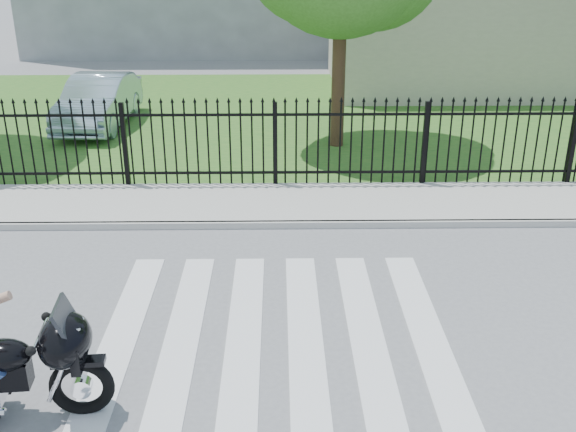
{
  "coord_description": "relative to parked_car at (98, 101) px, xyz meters",
  "views": [
    {
      "loc": [
        0.06,
        -6.96,
        4.85
      ],
      "look_at": [
        0.2,
        2.17,
        1.0
      ],
      "focal_mm": 42.0,
      "sensor_mm": 36.0,
      "label": 1
    }
  ],
  "objects": [
    {
      "name": "ground",
      "position": [
        4.74,
        -10.87,
        -0.69
      ],
      "size": [
        120.0,
        120.0,
        0.0
      ],
      "primitive_type": "plane",
      "color": "slate",
      "rests_on": "ground"
    },
    {
      "name": "crosswalk",
      "position": [
        4.74,
        -10.87,
        -0.69
      ],
      "size": [
        5.0,
        5.5,
        0.01
      ],
      "primitive_type": null,
      "color": "silver",
      "rests_on": "ground"
    },
    {
      "name": "sidewalk",
      "position": [
        4.74,
        -5.87,
        -0.63
      ],
      "size": [
        40.0,
        2.0,
        0.12
      ],
      "primitive_type": "cube",
      "color": "#ADAAA3",
      "rests_on": "ground"
    },
    {
      "name": "curb",
      "position": [
        4.74,
        -6.87,
        -0.63
      ],
      "size": [
        40.0,
        0.12,
        0.12
      ],
      "primitive_type": "cube",
      "color": "#ADAAA3",
      "rests_on": "ground"
    },
    {
      "name": "grass_strip",
      "position": [
        4.74,
        1.13,
        -0.68
      ],
      "size": [
        40.0,
        12.0,
        0.02
      ],
      "primitive_type": "cube",
      "color": "#2B6121",
      "rests_on": "ground"
    },
    {
      "name": "iron_fence",
      "position": [
        4.74,
        -4.87,
        0.21
      ],
      "size": [
        26.0,
        0.04,
        1.8
      ],
      "color": "black",
      "rests_on": "ground"
    },
    {
      "name": "building_low",
      "position": [
        11.74,
        5.13,
        1.06
      ],
      "size": [
        10.0,
        6.0,
        3.5
      ],
      "primitive_type": "cube",
      "color": "beige",
      "rests_on": "ground"
    },
    {
      "name": "parked_car",
      "position": [
        0.0,
        0.0,
        0.0
      ],
      "size": [
        1.61,
        4.14,
        1.34
      ],
      "primitive_type": "imported",
      "rotation": [
        0.0,
        0.0,
        -0.05
      ],
      "color": "#A2BBCC",
      "rests_on": "grass_strip"
    }
  ]
}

